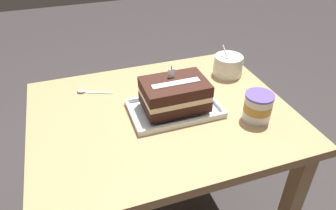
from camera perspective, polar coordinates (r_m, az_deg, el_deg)
dining_table at (r=1.30m, az=-1.11°, el=-5.38°), size 1.00×0.79×0.75m
foil_tray at (r=1.23m, az=1.16°, el=-0.79°), size 0.35×0.22×0.02m
birthday_cake at (r=1.19m, az=1.20°, el=1.99°), size 0.24×0.17×0.16m
bowl_stack at (r=1.49m, az=10.74°, el=6.99°), size 0.14×0.14×0.14m
ice_cream_tub at (r=1.21m, az=15.85°, el=-0.30°), size 0.11×0.11×0.11m
serving_spoon_near_tray at (r=1.39m, az=-14.69°, el=2.37°), size 0.15×0.08×0.01m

